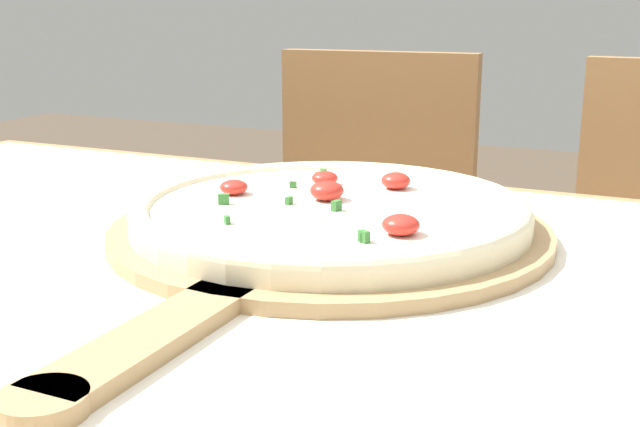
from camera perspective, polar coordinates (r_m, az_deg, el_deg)
name	(u,v)px	position (r m, az deg, el deg)	size (l,w,h in m)	color
dining_table	(262,409)	(0.68, -4.12, -13.69)	(1.42, 0.87, 0.75)	#A87F51
towel_cloth	(260,283)	(0.63, -4.31, -4.97)	(1.34, 0.79, 0.00)	white
pizza_peel	(326,236)	(0.72, 0.39, -1.62)	(0.41, 0.59, 0.01)	tan
pizza	(334,211)	(0.74, 1.00, 0.16)	(0.36, 0.36, 0.04)	beige
chair_left	(360,256)	(1.51, 2.89, -3.04)	(0.42, 0.42, 0.88)	#A37547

